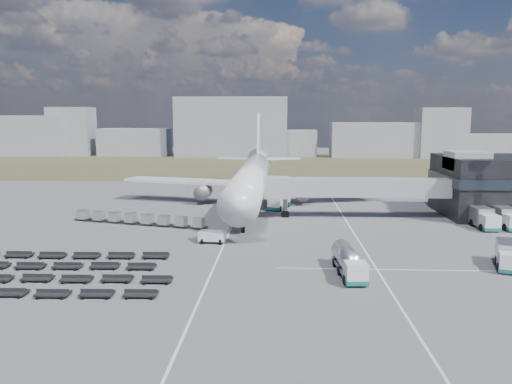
{
  "coord_description": "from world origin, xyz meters",
  "views": [
    {
      "loc": [
        5.33,
        -61.45,
        16.6
      ],
      "look_at": [
        1.24,
        21.85,
        4.0
      ],
      "focal_mm": 35.0,
      "sensor_mm": 36.0,
      "label": 1
    }
  ],
  "objects": [
    {
      "name": "ground",
      "position": [
        0.0,
        0.0,
        0.0
      ],
      "size": [
        420.0,
        420.0,
        0.0
      ],
      "primitive_type": "plane",
      "color": "#565659",
      "rests_on": "ground"
    },
    {
      "name": "grass_strip",
      "position": [
        0.0,
        110.0,
        0.01
      ],
      "size": [
        420.0,
        90.0,
        0.01
      ],
      "primitive_type": "cube",
      "color": "#4B472D",
      "rests_on": "ground"
    },
    {
      "name": "lane_markings",
      "position": [
        9.77,
        3.0,
        0.01
      ],
      "size": [
        47.12,
        110.0,
        0.01
      ],
      "color": "silver",
      "rests_on": "ground"
    },
    {
      "name": "jet_bridge",
      "position": [
        15.9,
        20.42,
        5.05
      ],
      "size": [
        30.3,
        3.8,
        7.05
      ],
      "color": "#939399",
      "rests_on": "ground"
    },
    {
      "name": "airliner",
      "position": [
        0.0,
        32.38,
        5.29
      ],
      "size": [
        51.59,
        64.53,
        17.62
      ],
      "color": "silver",
      "rests_on": "ground"
    },
    {
      "name": "skyline",
      "position": [
        -21.6,
        149.92,
        8.55
      ],
      "size": [
        290.92,
        18.24,
        24.74
      ],
      "color": "#90919D",
      "rests_on": "ground"
    },
    {
      "name": "fuel_tanker",
      "position": [
        12.66,
        -9.98,
        1.42
      ],
      "size": [
        2.83,
        8.94,
        2.85
      ],
      "rotation": [
        0.0,
        0.0,
        0.07
      ],
      "color": "silver",
      "rests_on": "ground"
    },
    {
      "name": "pushback_tug",
      "position": [
        -3.62,
        2.82,
        0.78
      ],
      "size": [
        3.65,
        2.26,
        1.55
      ],
      "primitive_type": "cube",
      "rotation": [
        0.0,
        0.0,
        -0.09
      ],
      "color": "silver",
      "rests_on": "ground"
    },
    {
      "name": "catering_truck",
      "position": [
        5.12,
        28.15,
        1.44
      ],
      "size": [
        4.37,
        6.63,
        2.82
      ],
      "rotation": [
        0.0,
        0.0,
        -0.33
      ],
      "color": "silver",
      "rests_on": "ground"
    },
    {
      "name": "uld_row",
      "position": [
        -16.57,
        13.44,
        0.92
      ],
      "size": [
        22.28,
        7.1,
        1.53
      ],
      "rotation": [
        0.0,
        0.0,
        -0.25
      ],
      "color": "black",
      "rests_on": "ground"
    },
    {
      "name": "baggage_dollies",
      "position": [
        -22.09,
        -11.9,
        0.37
      ],
      "size": [
        32.99,
        15.31,
        0.74
      ],
      "rotation": [
        0.0,
        0.0,
        0.03
      ],
      "color": "black",
      "rests_on": "ground"
    }
  ]
}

